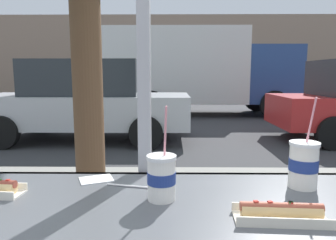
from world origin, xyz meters
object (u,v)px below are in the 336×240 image
at_px(parked_car_silver, 86,100).
at_px(hotdog_tray_far, 281,212).
at_px(soda_cup_left, 161,177).
at_px(box_truck, 197,69).
at_px(soda_cup_right, 303,164).

bearing_deg(parked_car_silver, hotdog_tray_far, -69.77).
height_order(soda_cup_left, parked_car_silver, parked_car_silver).
bearing_deg(box_truck, parked_car_silver, -121.79).
bearing_deg(hotdog_tray_far, box_truck, 86.74).
xyz_separation_m(parked_car_silver, box_truck, (2.71, 4.38, 0.73)).
xyz_separation_m(soda_cup_left, hotdog_tray_far, (0.33, -0.14, -0.05)).
relative_size(soda_cup_left, box_truck, 0.05).
bearing_deg(box_truck, soda_cup_left, -95.18).
bearing_deg(soda_cup_right, soda_cup_left, -167.00).
bearing_deg(hotdog_tray_far, soda_cup_left, 157.12).
height_order(soda_cup_left, hotdog_tray_far, soda_cup_left).
bearing_deg(box_truck, hotdog_tray_far, -93.26).
distance_m(soda_cup_left, parked_car_silver, 5.94).
bearing_deg(box_truck, soda_cup_right, -92.40).
xyz_separation_m(soda_cup_left, parked_car_silver, (-1.80, 5.66, -0.23)).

